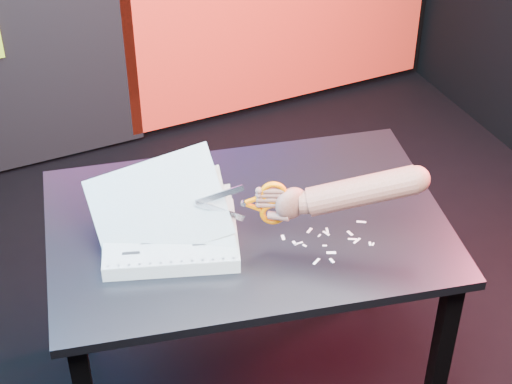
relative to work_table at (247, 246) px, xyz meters
name	(u,v)px	position (x,y,z in m)	size (l,w,h in m)	color
work_table	(247,246)	(0.00, 0.00, 0.00)	(1.30, 1.00, 0.75)	black
printout_stack	(170,237)	(-0.24, 0.00, 0.12)	(0.44, 0.38, 0.29)	silver
scissors	(267,203)	(0.01, -0.11, 0.24)	(0.24, 0.12, 0.15)	#A1A5AC
hand_forearm	(350,193)	(0.22, -0.20, 0.27)	(0.43, 0.23, 0.17)	brown
paper_clippings	(329,241)	(0.18, -0.17, 0.09)	(0.26, 0.17, 0.00)	white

